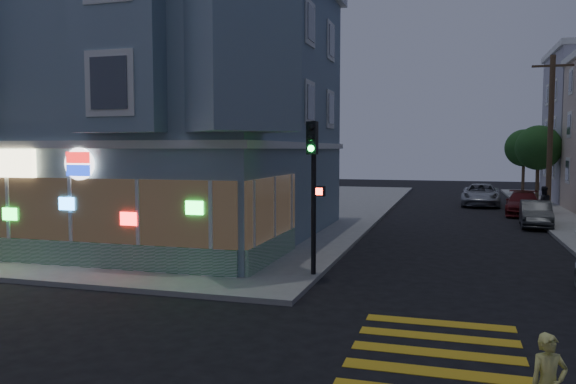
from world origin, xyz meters
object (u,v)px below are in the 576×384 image
at_px(traffic_signal, 313,171).
at_px(parked_car_b, 536,214).
at_px(street_tree_near, 538,148).
at_px(street_tree_far, 524,148).
at_px(utility_pole, 550,133).
at_px(pedestrian_a, 543,203).
at_px(parked_car_d, 481,195).
at_px(parked_car_c, 523,204).

bearing_deg(traffic_signal, parked_car_b, 65.50).
height_order(street_tree_near, street_tree_far, same).
xyz_separation_m(utility_pole, street_tree_near, (0.20, 6.00, -0.86)).
relative_size(street_tree_far, pedestrian_a, 3.00).
bearing_deg(street_tree_near, traffic_signal, -110.48).
bearing_deg(traffic_signal, street_tree_near, 74.31).
distance_m(parked_car_d, traffic_signal, 25.25).
relative_size(parked_car_b, traffic_signal, 0.87).
bearing_deg(parked_car_c, parked_car_d, 118.17).
distance_m(street_tree_far, parked_car_b, 19.40).
height_order(pedestrian_a, parked_car_b, pedestrian_a).
xyz_separation_m(pedestrian_a, parked_car_c, (-0.60, 3.25, -0.35)).
bearing_deg(street_tree_near, parked_car_d, -169.55).
height_order(utility_pole, parked_car_c, utility_pole).
bearing_deg(parked_car_d, pedestrian_a, -69.18).
relative_size(street_tree_far, parked_car_c, 1.13).
distance_m(utility_pole, street_tree_far, 14.03).
bearing_deg(traffic_signal, street_tree_far, 78.97).
xyz_separation_m(street_tree_far, parked_car_d, (-3.60, -8.66, -3.19)).
distance_m(parked_car_c, parked_car_d, 5.61).
bearing_deg(street_tree_far, pedestrian_a, -93.01).
bearing_deg(traffic_signal, utility_pole, 69.13).
relative_size(street_tree_near, parked_car_c, 1.13).
bearing_deg(traffic_signal, parked_car_d, 81.49).
relative_size(parked_car_d, traffic_signal, 1.18).
bearing_deg(pedestrian_a, street_tree_far, -99.16).
distance_m(parked_car_c, traffic_signal, 20.95).
xyz_separation_m(parked_car_c, parked_car_d, (-2.10, 5.20, 0.06)).
relative_size(utility_pole, street_tree_near, 1.70).
xyz_separation_m(street_tree_near, parked_car_b, (-1.50, -11.06, -3.28)).
bearing_deg(pedestrian_a, parked_car_b, 66.71).
relative_size(pedestrian_a, parked_car_b, 0.45).
height_order(utility_pole, parked_car_b, utility_pole).
relative_size(street_tree_near, street_tree_far, 1.00).
height_order(utility_pole, pedestrian_a, utility_pole).
height_order(street_tree_far, traffic_signal, street_tree_far).
height_order(street_tree_near, parked_car_d, street_tree_near).
xyz_separation_m(utility_pole, parked_car_d, (-3.40, 5.34, -4.05)).
distance_m(street_tree_far, traffic_signal, 34.43).
relative_size(pedestrian_a, parked_car_d, 0.33).
height_order(utility_pole, parked_car_d, utility_pole).
distance_m(street_tree_far, pedestrian_a, 17.39).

